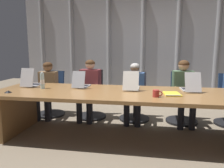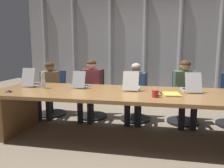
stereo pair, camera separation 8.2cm
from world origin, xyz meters
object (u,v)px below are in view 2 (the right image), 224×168
Objects in this scene: laptop_left_end at (33,82)px; laptop_left_mid at (82,84)px; person_left_mid at (90,86)px; office_chair_left_end at (53,98)px; water_bottle_primary at (43,81)px; laptop_right_mid at (191,88)px; person_right_mid at (185,89)px; person_center at (135,89)px; office_chair_center at (136,102)px; office_chair_left_mid at (93,99)px; office_chair_right_mid at (183,104)px; laptop_center at (132,86)px; coffee_mug_near at (156,94)px; conference_mic_left_side at (9,91)px; person_left_end at (49,86)px; spiral_notepad at (172,94)px.

laptop_left_end is 1.12× the size of laptop_left_mid.
laptop_left_end is 1.07m from person_left_mid.
water_bottle_primary reaches higher than office_chair_left_end.
laptop_right_mid is 0.64m from person_right_mid.
person_center is (-0.91, 0.61, -0.18)m from laptop_right_mid.
office_chair_center is at bearing 34.10° from water_bottle_primary.
office_chair_left_mid is at bearing 94.59° from office_chair_left_end.
water_bottle_primary reaches higher than office_chair_center.
laptop_right_mid is 0.47× the size of office_chair_left_mid.
office_chair_left_mid is at bearing 61.67° from laptop_right_mid.
office_chair_left_mid is at bearing -88.98° from office_chair_right_mid.
person_center is at bearing 72.19° from office_chair_left_mid.
person_left_mid is (-1.81, -0.16, 0.32)m from office_chair_right_mid.
laptop_left_mid is 0.41× the size of office_chair_left_mid.
office_chair_left_mid is 1.80m from office_chair_right_mid.
person_right_mid is at bearing -73.59° from laptop_left_end.
laptop_left_end is at bearing -72.42° from office_chair_right_mid.
water_bottle_primary is (-1.45, -0.82, 0.25)m from person_center.
person_center reaches higher than laptop_center.
person_right_mid is 1.27m from coffee_mug_near.
laptop_left_mid reaches higher than conference_mic_left_side.
laptop_right_mid is at bearing 0.66° from office_chair_right_mid.
person_left_end is 2.45m from coffee_mug_near.
office_chair_left_end is 1.45m from conference_mic_left_side.
office_chair_left_mid is at bearing -44.38° from laptop_left_end.
office_chair_left_end is 0.34m from person_left_end.
person_right_mid reaches higher than laptop_left_mid.
spiral_notepad is at bearing 63.89° from person_left_end.
laptop_center reaches higher than coffee_mug_near.
person_left_mid is 8.76× the size of coffee_mug_near.
office_chair_right_mid is 2.71m from person_left_end.
office_chair_center is 6.84× the size of coffee_mug_near.
person_center is at bearing 85.32° from person_left_end.
office_chair_left_mid is at bearing -91.46° from office_chair_center.
laptop_left_mid is 0.33× the size of person_right_mid.
conference_mic_left_side is at bearing -61.96° from office_chair_right_mid.
laptop_right_mid is 0.47× the size of office_chair_right_mid.
laptop_right_mid is at bearing 57.80° from person_center.
person_right_mid is (1.76, 0.61, -0.13)m from laptop_left_mid.
conference_mic_left_side is at bearing 3.22° from office_chair_left_end.
laptop_left_mid is 1.50m from spiral_notepad.
spiral_notepad is at bearing 61.48° from person_left_mid.
person_left_mid reaches higher than coffee_mug_near.
office_chair_right_mid is at bearing -64.23° from laptop_left_mid.
laptop_center is 2.00m from office_chair_left_end.
office_chair_left_end is 8.42× the size of conference_mic_left_side.
office_chair_center is at bearing 37.46° from conference_mic_left_side.
water_bottle_primary is (0.32, -0.98, 0.53)m from office_chair_left_end.
water_bottle_primary reaches higher than conference_mic_left_side.
laptop_left_end is 1.86m from person_center.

